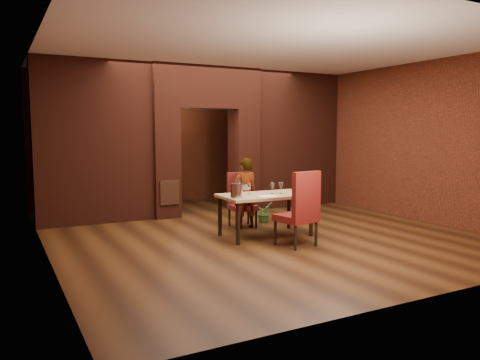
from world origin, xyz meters
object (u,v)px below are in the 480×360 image
Objects in this scene: dining_table at (266,215)px; chair_far at (243,200)px; potted_plant at (264,213)px; person_seated at (245,193)px; wine_glass_c at (281,188)px; water_bottle at (239,186)px; wine_bucket at (237,191)px; wine_glass_b at (272,188)px; chair_near at (296,208)px; wine_glass_a at (249,188)px.

chair_far is at bearing 91.14° from dining_table.
potted_plant is at bearing 25.79° from chair_far.
dining_table reaches higher than potted_plant.
person_seated reaches higher than chair_far.
wine_glass_c is (0.27, -0.91, 0.32)m from chair_far.
dining_table is 0.70m from water_bottle.
dining_table is at bearing 14.98° from wine_bucket.
wine_glass_b is 0.61× the size of water_bottle.
water_bottle is at bearing -115.25° from chair_far.
wine_glass_b is at bearing -13.13° from water_bottle.
chair_far is 5.28× the size of wine_glass_c.
wine_bucket is (-0.78, -0.17, 0.02)m from wine_glass_b.
potted_plant is (0.59, 1.05, -0.17)m from dining_table.
chair_far is 0.78× the size of person_seated.
wine_glass_b is (0.12, -0.87, 0.32)m from chair_far.
water_bottle reaches higher than wine_glass_c.
chair_near is 1.11m from water_bottle.
person_seated reaches higher than dining_table.
water_bottle is at bearing -166.48° from wine_glass_a.
chair_far is 4.29× the size of wine_bucket.
wine_glass_a is (-0.23, -0.68, 0.31)m from chair_far.
person_seated is 3.30× the size of potted_plant.
chair_far is 1.27m from wine_bucket.
wine_bucket is (-0.93, -0.13, 0.02)m from wine_glass_c.
chair_far is 1.00m from wine_glass_c.
wine_glass_c is at bearing -105.60° from potted_plant.
wine_glass_b is at bearing -2.70° from dining_table.
wine_glass_b is 0.60m from water_bottle.
person_seated is (-0.00, 0.74, 0.29)m from dining_table.
wine_glass_a is at bearing 39.44° from wine_bucket.
wine_bucket is at bearing -168.07° from wine_glass_b.
chair_far is 0.78m from wine_glass_a.
wine_glass_b reaches higher than dining_table.
chair_far is 0.86× the size of chair_near.
wine_bucket is at bearing -172.38° from wine_glass_c.
potted_plant is (0.51, 1.86, -0.40)m from chair_near.
water_bottle is at bearing 55.89° from wine_bucket.
water_bottle reaches higher than potted_plant.
potted_plant is (1.04, 0.93, -0.69)m from water_bottle.
water_bottle is (-0.45, -0.62, 0.23)m from person_seated.
chair_near reaches higher than dining_table.
person_seated is at bearing -152.18° from potted_plant.
chair_near is 0.83m from wine_glass_b.
person_seated reaches higher than wine_glass_c.
wine_glass_c is (0.50, -0.23, 0.00)m from wine_glass_a.
chair_near is 3.00× the size of potted_plant.
wine_bucket is at bearing -163.42° from dining_table.
chair_near is at bearing -83.06° from dining_table.
wine_bucket is at bearing -50.59° from chair_near.
water_bottle is (-0.45, 0.13, 0.52)m from dining_table.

